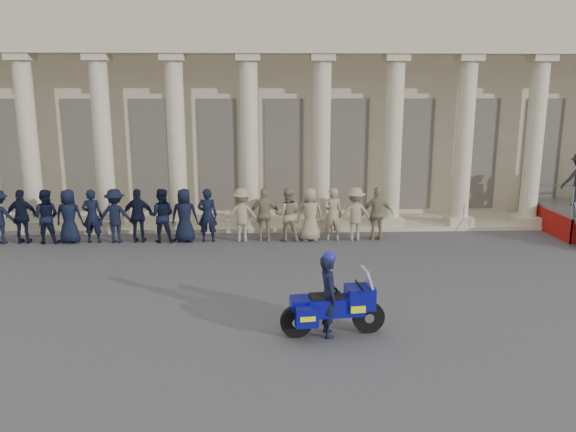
{
  "coord_description": "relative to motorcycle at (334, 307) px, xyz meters",
  "views": [
    {
      "loc": [
        -0.66,
        -12.26,
        5.0
      ],
      "look_at": [
        -0.09,
        3.08,
        1.6
      ],
      "focal_mm": 35.0,
      "sensor_mm": 36.0,
      "label": 1
    }
  ],
  "objects": [
    {
      "name": "building",
      "position": [
        -0.71,
        16.03,
        3.91
      ],
      "size": [
        40.0,
        12.5,
        9.0
      ],
      "color": "tan",
      "rests_on": "ground"
    },
    {
      "name": "officer_rank",
      "position": [
        -4.74,
        7.67,
        0.3
      ],
      "size": [
        15.29,
        0.7,
        1.84
      ],
      "color": "black",
      "rests_on": "ground"
    },
    {
      "name": "ground",
      "position": [
        -0.71,
        1.28,
        -0.62
      ],
      "size": [
        90.0,
        90.0,
        0.0
      ],
      "primitive_type": "plane",
      "color": "#3B3B3E",
      "rests_on": "ground"
    },
    {
      "name": "motorcycle",
      "position": [
        0.0,
        0.0,
        0.0
      ],
      "size": [
        2.23,
        0.96,
        1.43
      ],
      "rotation": [
        0.0,
        0.0,
        0.11
      ],
      "color": "black",
      "rests_on": "ground"
    },
    {
      "name": "rider",
      "position": [
        -0.12,
        -0.02,
        0.29
      ],
      "size": [
        0.49,
        0.68,
        1.83
      ],
      "rotation": [
        0.0,
        0.0,
        1.69
      ],
      "color": "black",
      "rests_on": "ground"
    }
  ]
}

